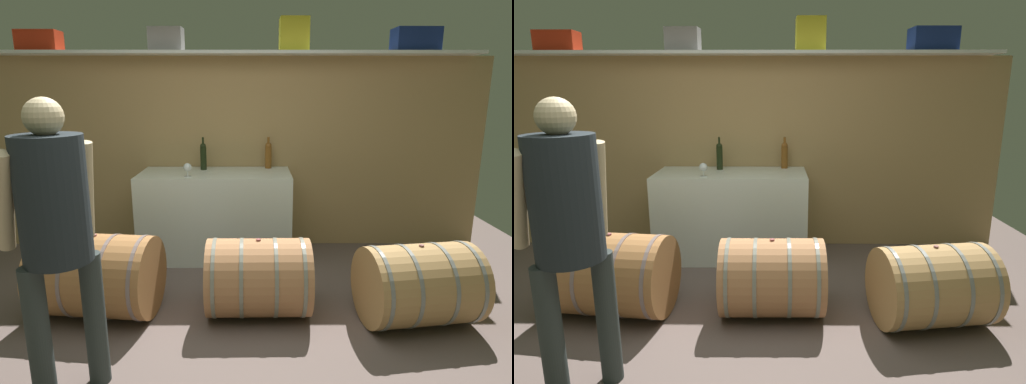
# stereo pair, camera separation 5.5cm
# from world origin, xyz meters

# --- Properties ---
(ground_plane) EXTENTS (6.74, 7.68, 0.02)m
(ground_plane) POSITION_xyz_m (0.00, 0.56, -0.01)
(ground_plane) COLOR #60504B
(back_wall_panel) EXTENTS (5.54, 0.10, 2.07)m
(back_wall_panel) POSITION_xyz_m (0.00, 2.24, 1.04)
(back_wall_panel) COLOR tan
(back_wall_panel) RESTS_ON ground
(high_shelf_board) EXTENTS (5.09, 0.40, 0.03)m
(high_shelf_board) POSITION_xyz_m (0.00, 2.09, 2.09)
(high_shelf_board) COLOR white
(high_shelf_board) RESTS_ON back_wall_panel
(toolcase_red) EXTENTS (0.41, 0.23, 0.20)m
(toolcase_red) POSITION_xyz_m (-1.90, 2.09, 2.20)
(toolcase_red) COLOR red
(toolcase_red) RESTS_ON high_shelf_board
(toolcase_grey) EXTENTS (0.34, 0.21, 0.23)m
(toolcase_grey) POSITION_xyz_m (-0.62, 2.09, 2.22)
(toolcase_grey) COLOR gray
(toolcase_grey) RESTS_ON high_shelf_board
(toolcase_yellow) EXTENTS (0.29, 0.25, 0.32)m
(toolcase_yellow) POSITION_xyz_m (0.66, 2.09, 2.27)
(toolcase_yellow) COLOR yellow
(toolcase_yellow) RESTS_ON high_shelf_board
(toolcase_navy) EXTENTS (0.44, 0.29, 0.23)m
(toolcase_navy) POSITION_xyz_m (1.89, 2.09, 2.22)
(toolcase_navy) COLOR navy
(toolcase_navy) RESTS_ON high_shelf_board
(work_cabinet) EXTENTS (1.54, 0.68, 0.90)m
(work_cabinet) POSITION_xyz_m (-0.14, 1.84, 0.45)
(work_cabinet) COLOR silver
(work_cabinet) RESTS_ON ground
(wine_bottle_amber) EXTENTS (0.07, 0.07, 0.33)m
(wine_bottle_amber) POSITION_xyz_m (0.41, 2.09, 1.05)
(wine_bottle_amber) COLOR brown
(wine_bottle_amber) RESTS_ON work_cabinet
(wine_bottle_dark) EXTENTS (0.07, 0.07, 0.34)m
(wine_bottle_dark) POSITION_xyz_m (-0.27, 2.00, 1.05)
(wine_bottle_dark) COLOR black
(wine_bottle_dark) RESTS_ON work_cabinet
(wine_glass) EXTENTS (0.08, 0.08, 0.13)m
(wine_glass) POSITION_xyz_m (-0.38, 1.63, 0.99)
(wine_glass) COLOR white
(wine_glass) RESTS_ON work_cabinet
(wine_barrel_near) EXTENTS (0.80, 0.62, 0.62)m
(wine_barrel_near) POSITION_xyz_m (0.29, 0.63, 0.31)
(wine_barrel_near) COLOR #AB7247
(wine_barrel_near) RESTS_ON ground
(wine_barrel_far) EXTENTS (0.90, 0.72, 0.62)m
(wine_barrel_far) POSITION_xyz_m (1.49, 0.50, 0.31)
(wine_barrel_far) COLOR #A97F4A
(wine_barrel_far) RESTS_ON ground
(wine_barrel_flank) EXTENTS (0.96, 0.74, 0.66)m
(wine_barrel_flank) POSITION_xyz_m (-0.96, 0.63, 0.33)
(wine_barrel_flank) COLOR #A0693A
(wine_barrel_flank) RESTS_ON ground
(winemaker_pouring) EXTENTS (0.53, 0.50, 1.70)m
(winemaker_pouring) POSITION_xyz_m (-0.80, -0.26, 1.04)
(winemaker_pouring) COLOR #2C3432
(winemaker_pouring) RESTS_ON ground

